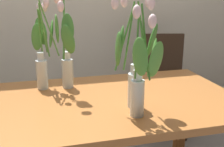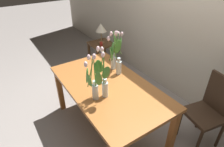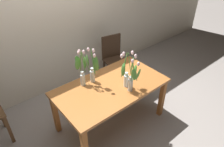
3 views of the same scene
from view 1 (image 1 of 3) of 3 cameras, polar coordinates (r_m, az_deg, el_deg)
name	(u,v)px [view 1 (image 1 of 3)]	position (r m, az deg, el deg)	size (l,w,h in m)	color
dining_table	(98,115)	(1.64, -2.75, -8.21)	(1.60, 0.90, 0.74)	#A3602D
tulip_vase_0	(44,50)	(1.79, -13.40, 4.55)	(0.18, 0.19, 0.57)	silver
tulip_vase_1	(67,59)	(1.73, -8.97, 2.94)	(0.11, 0.18, 0.59)	silver
tulip_vase_2	(133,67)	(1.43, 4.16, 1.33)	(0.26, 0.12, 0.57)	silver
tulip_vase_3	(142,77)	(1.33, 6.01, -0.65)	(0.16, 0.17, 0.56)	silver
dining_chair	(163,78)	(2.75, 10.24, -0.89)	(0.47, 0.47, 0.93)	#382619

